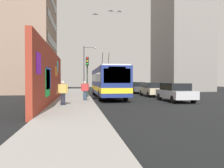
# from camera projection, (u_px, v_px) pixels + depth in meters

# --- Properties ---
(ground_plane) EXTENTS (80.00, 80.00, 0.00)m
(ground_plane) POSITION_uv_depth(u_px,v_px,m) (91.00, 99.00, 20.84)
(ground_plane) COLOR black
(sidewalk_slab) EXTENTS (48.00, 3.20, 0.15)m
(sidewalk_slab) POSITION_uv_depth(u_px,v_px,m) (74.00, 99.00, 20.59)
(sidewalk_slab) COLOR gray
(sidewalk_slab) RESTS_ON ground_plane
(graffiti_wall) EXTENTS (15.32, 0.32, 4.20)m
(graffiti_wall) POSITION_uv_depth(u_px,v_px,m) (51.00, 77.00, 16.98)
(graffiti_wall) COLOR maroon
(graffiti_wall) RESTS_ON ground_plane
(building_far_left) EXTENTS (13.36, 8.16, 17.97)m
(building_far_left) POSITION_uv_depth(u_px,v_px,m) (25.00, 33.00, 32.80)
(building_far_left) COLOR gray
(building_far_left) RESTS_ON ground_plane
(building_far_right) EXTENTS (11.05, 7.34, 21.25)m
(building_far_right) POSITION_uv_depth(u_px,v_px,m) (180.00, 32.00, 39.41)
(building_far_right) COLOR gray
(building_far_right) RESTS_ON ground_plane
(city_bus) EXTENTS (11.87, 2.57, 4.92)m
(city_bus) POSITION_uv_depth(u_px,v_px,m) (107.00, 81.00, 22.96)
(city_bus) COLOR navy
(city_bus) RESTS_ON ground_plane
(parked_car_silver) EXTENTS (4.39, 1.94, 1.58)m
(parked_car_silver) POSITION_uv_depth(u_px,v_px,m) (175.00, 92.00, 18.68)
(parked_car_silver) COLOR #B7B7BC
(parked_car_silver) RESTS_ON ground_plane
(parked_car_champagne) EXTENTS (4.15, 1.84, 1.58)m
(parked_car_champagne) POSITION_uv_depth(u_px,v_px,m) (152.00, 89.00, 24.71)
(parked_car_champagne) COLOR #C6B793
(parked_car_champagne) RESTS_ON ground_plane
(parked_car_dark_gray) EXTENTS (4.76, 1.95, 1.58)m
(parked_car_dark_gray) POSITION_uv_depth(u_px,v_px,m) (137.00, 87.00, 31.05)
(parked_car_dark_gray) COLOR #38383D
(parked_car_dark_gray) RESTS_ON ground_plane
(parked_car_black) EXTENTS (4.19, 1.87, 1.58)m
(parked_car_black) POSITION_uv_depth(u_px,v_px,m) (128.00, 86.00, 36.24)
(parked_car_black) COLOR black
(parked_car_black) RESTS_ON ground_plane
(pedestrian_near_wall) EXTENTS (0.22, 0.74, 1.63)m
(pedestrian_near_wall) POSITION_uv_depth(u_px,v_px,m) (63.00, 91.00, 14.66)
(pedestrian_near_wall) COLOR #1E1E2D
(pedestrian_near_wall) RESTS_ON sidewalk_slab
(pedestrian_at_curb) EXTENTS (0.22, 0.65, 1.59)m
(pedestrian_at_curb) POSITION_uv_depth(u_px,v_px,m) (85.00, 89.00, 18.14)
(pedestrian_at_curb) COLOR #2D3F59
(pedestrian_at_curb) RESTS_ON sidewalk_slab
(traffic_light) EXTENTS (0.49, 0.28, 4.00)m
(traffic_light) POSITION_uv_depth(u_px,v_px,m) (87.00, 70.00, 21.46)
(traffic_light) COLOR #2D382D
(traffic_light) RESTS_ON sidewalk_slab
(street_lamp) EXTENTS (0.44, 1.83, 6.44)m
(street_lamp) POSITION_uv_depth(u_px,v_px,m) (85.00, 66.00, 30.47)
(street_lamp) COLOR #4C4C51
(street_lamp) RESTS_ON sidewalk_slab
(flying_pigeons) EXTENTS (4.68, 4.15, 1.70)m
(flying_pigeons) POSITION_uv_depth(u_px,v_px,m) (100.00, 5.00, 19.63)
(flying_pigeons) COLOR slate
(curbside_puddle) EXTENTS (2.15, 2.15, 0.00)m
(curbside_puddle) POSITION_uv_depth(u_px,v_px,m) (97.00, 98.00, 21.91)
(curbside_puddle) COLOR black
(curbside_puddle) RESTS_ON ground_plane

